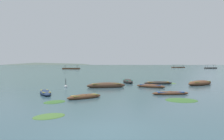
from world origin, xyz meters
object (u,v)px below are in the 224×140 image
object	(u,v)px
mooring_buoy	(66,87)
ferry_0	(71,68)
rowboat_1	(45,93)
rowboat_3	(128,81)
rowboat_2	(170,93)
rowboat_7	(84,97)
ferry_1	(178,67)
rowboat_5	(106,86)
rowboat_4	(158,83)
rowboat_8	(151,86)
rowboat_0	(200,83)
ferry_2	(211,68)

from	to	relation	value
mooring_buoy	ferry_0	bearing A→B (deg)	102.29
rowboat_1	rowboat_3	xyz separation A→B (m)	(7.59, 12.98, 0.06)
rowboat_1	rowboat_3	bearing A→B (deg)	59.67
rowboat_2	ferry_0	size ratio (longest dim) A/B	0.36
rowboat_7	mooring_buoy	world-z (taller)	mooring_buoy
ferry_1	mooring_buoy	distance (m)	160.41
rowboat_5	rowboat_4	bearing A→B (deg)	35.60
ferry_1	mooring_buoy	size ratio (longest dim) A/B	8.76
rowboat_3	ferry_0	size ratio (longest dim) A/B	0.44
rowboat_1	ferry_1	distance (m)	166.28
rowboat_2	rowboat_3	distance (m)	13.07
rowboat_5	rowboat_7	bearing A→B (deg)	-97.65
rowboat_7	rowboat_8	size ratio (longest dim) A/B	0.82
rowboat_0	rowboat_5	world-z (taller)	rowboat_0
rowboat_5	ferry_1	bearing A→B (deg)	73.46
rowboat_4	rowboat_7	bearing A→B (deg)	-120.65
rowboat_3	mooring_buoy	xyz separation A→B (m)	(-7.29, -6.92, -0.11)
rowboat_3	rowboat_8	world-z (taller)	rowboat_3
ferry_2	mooring_buoy	bearing A→B (deg)	-117.57
rowboat_0	rowboat_7	xyz separation A→B (m)	(-12.91, -12.02, -0.10)
rowboat_0	rowboat_5	distance (m)	12.35
ferry_1	rowboat_3	bearing A→B (deg)	-106.32
rowboat_4	mooring_buoy	size ratio (longest dim) A/B	3.49
rowboat_3	mooring_buoy	world-z (taller)	mooring_buoy
rowboat_1	rowboat_7	world-z (taller)	rowboat_1
rowboat_3	rowboat_7	distance (m)	15.63
rowboat_3	mooring_buoy	distance (m)	10.05
rowboat_4	ferry_1	bearing A→B (deg)	75.34
mooring_buoy	ferry_1	bearing A→B (deg)	71.88
rowboat_1	rowboat_5	size ratio (longest dim) A/B	0.75
mooring_buoy	rowboat_0	bearing A→B (deg)	12.89
rowboat_0	rowboat_5	xyz separation A→B (m)	(-11.79, -3.67, -0.01)
mooring_buoy	rowboat_4	bearing A→B (deg)	23.24
ferry_0	rowboat_8	bearing A→B (deg)	-72.27
ferry_0	rowboat_1	bearing A→B (deg)	-78.58
rowboat_0	rowboat_7	world-z (taller)	rowboat_0
rowboat_3	rowboat_4	distance (m)	4.51
rowboat_3	ferry_0	world-z (taller)	ferry_0
mooring_buoy	rowboat_1	bearing A→B (deg)	-92.91
rowboat_8	rowboat_0	bearing A→B (deg)	27.08
rowboat_1	rowboat_5	world-z (taller)	rowboat_5
rowboat_2	ferry_1	distance (m)	162.95
rowboat_8	rowboat_3	bearing A→B (deg)	110.30
ferry_1	ferry_2	xyz separation A→B (m)	(10.92, -35.98, 0.00)
rowboat_4	rowboat_5	distance (m)	8.17
rowboat_0	rowboat_8	bearing A→B (deg)	-152.92
ferry_2	mooring_buoy	size ratio (longest dim) A/B	6.80
rowboat_1	rowboat_2	world-z (taller)	rowboat_1
rowboat_7	rowboat_2	bearing A→B (deg)	19.61
rowboat_0	rowboat_1	bearing A→B (deg)	-149.60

